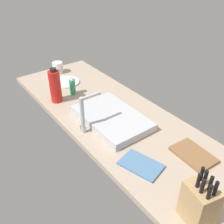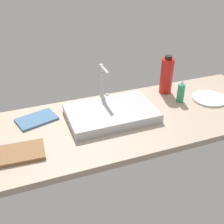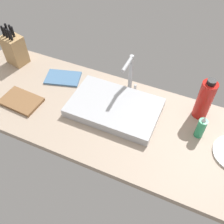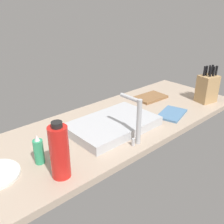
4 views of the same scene
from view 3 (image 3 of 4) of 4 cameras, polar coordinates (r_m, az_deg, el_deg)
The scene contains 8 objects.
countertop_slab at distance 140.24cm, azimuth -0.03°, elevation -1.55°, with size 192.47×63.29×3.50cm, color tan.
sink_basin at distance 140.13cm, azimuth 0.55°, elevation 1.04°, with size 48.94×31.18×4.97cm, color #B7BABF.
faucet at distance 144.15cm, azimuth 4.07°, elevation 9.00°, with size 5.50×13.80×23.80cm.
knife_block at distance 179.11cm, azimuth -20.92°, elevation 12.96°, with size 14.32×12.48×25.44cm.
cutting_board at distance 154.59cm, azimuth -19.62°, elevation 2.35°, with size 22.44×14.79×1.80cm, color brown.
soap_bottle at distance 133.91cm, azimuth 19.25°, elevation -3.31°, with size 4.44×4.44×14.22cm.
water_bottle at distance 139.80cm, azimuth 19.99°, elevation 2.64°, with size 7.97×7.97×24.94cm.
dish_towel at distance 163.26cm, azimuth -10.89°, elevation 7.51°, with size 21.05×13.38×1.20cm, color teal.
Camera 3 is at (36.32, -81.45, 109.98)cm, focal length 40.93 mm.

